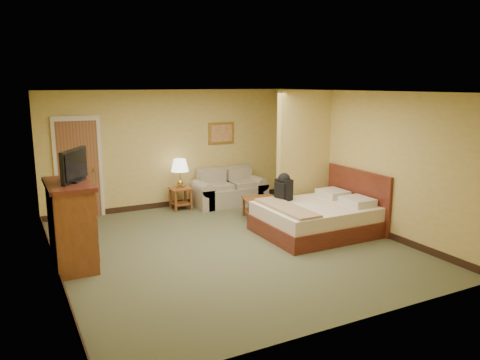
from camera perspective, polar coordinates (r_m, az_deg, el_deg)
floor at (r=8.08m, az=-1.39°, el=-8.07°), size 6.00×6.00×0.00m
ceiling at (r=7.60m, az=-1.49°, el=10.71°), size 6.00×6.00×0.00m
back_wall at (r=10.48m, az=-8.60°, el=3.72°), size 5.50×0.02×2.60m
left_wall at (r=7.02m, az=-22.11°, el=-0.93°), size 0.02×6.00×2.60m
right_wall at (r=9.25m, az=14.11°, el=2.44°), size 0.02×6.00×2.60m
partition at (r=9.60m, az=7.77°, el=3.01°), size 1.20×0.15×2.60m
door at (r=10.05m, az=-19.07°, el=1.32°), size 0.94×0.16×2.10m
baseboard at (r=10.71m, az=-8.38°, el=-2.87°), size 5.50×0.02×0.12m
loveseat at (r=10.75m, az=-1.34°, el=-1.54°), size 1.65×0.77×0.84m
side_table at (r=10.37m, az=-7.26°, el=-1.83°), size 0.44×0.44×0.49m
table_lamp at (r=10.24m, az=-7.35°, el=1.70°), size 0.38×0.38×0.63m
coffee_table at (r=9.61m, az=2.49°, el=-2.95°), size 0.80×0.80×0.42m
wall_picture at (r=10.88m, az=-2.30°, el=5.72°), size 0.64×0.04×0.50m
dresser at (r=7.51m, az=-19.88°, el=-5.06°), size 0.64×1.22×1.30m
tv at (r=7.32m, az=-19.57°, el=1.59°), size 0.47×0.71×0.49m
bed at (r=8.81m, az=9.63°, el=-4.46°), size 2.04×1.73×1.12m
backpack at (r=8.92m, az=5.38°, el=-0.70°), size 0.27×0.34×0.52m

